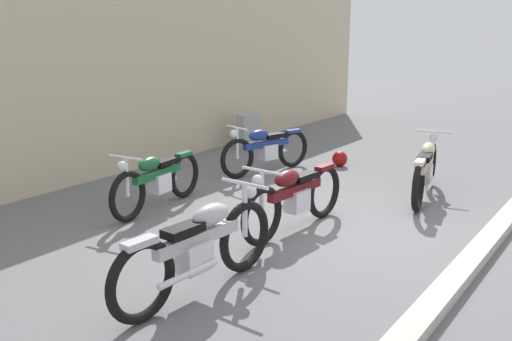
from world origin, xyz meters
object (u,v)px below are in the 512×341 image
Objects in this scene: stone_marker at (249,131)px; motorcycle_silver at (200,248)px; motorcycle_blue at (265,149)px; motorcycle_maroon at (294,197)px; helmet at (340,159)px; motorcycle_green at (157,180)px; motorcycle_cream at (426,169)px.

stone_marker is 0.34× the size of motorcycle_silver.
motorcycle_blue is 2.95m from motorcycle_maroon.
helmet is 3.57m from motorcycle_maroon.
stone_marker is at bearing -133.83° from motorcycle_maroon.
motorcycle_blue reaches higher than motorcycle_green.
stone_marker is 2.58× the size of helmet.
motorcycle_cream is at bearing 106.95° from motorcycle_blue.
motorcycle_green is at bearing 121.04° from motorcycle_cream.
motorcycle_cream is (-1.10, -1.93, 0.30)m from helmet.
motorcycle_green is at bearing 56.08° from motorcycle_silver.
motorcycle_silver reaches higher than motorcycle_cream.
motorcycle_green is (-3.71, 0.92, 0.28)m from helmet.
helmet is 0.14× the size of motorcycle_maroon.
motorcycle_green reaches higher than helmet.
motorcycle_maroon is at bearing 92.63° from motorcycle_green.
motorcycle_maroon is at bearing -162.24° from helmet.
motorcycle_silver reaches higher than stone_marker.
helmet is 0.14× the size of motorcycle_green.
motorcycle_blue is at bearing -136.56° from stone_marker.
stone_marker is at bearing 80.44° from helmet.
motorcycle_maroon is (-3.78, -3.40, 0.08)m from stone_marker.
motorcycle_cream is at bearing 163.91° from motorcycle_maroon.
helmet is 0.15× the size of motorcycle_blue.
motorcycle_cream is 2.44m from motorcycle_maroon.
stone_marker is at bearing -120.92° from motorcycle_blue.
motorcycle_blue is at bearing 171.80° from motorcycle_green.
motorcycle_maroon is at bearing 8.30° from motorcycle_silver.
motorcycle_blue is at bearing 143.98° from helmet.
motorcycle_blue is (-1.16, 0.84, 0.28)m from helmet.
stone_marker reaches higher than helmet.
motorcycle_silver is at bearing -166.82° from helmet.
motorcycle_blue is 0.89× the size of motorcycle_silver.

